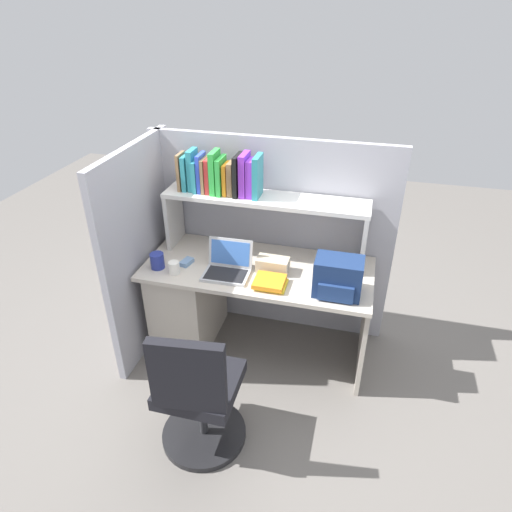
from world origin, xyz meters
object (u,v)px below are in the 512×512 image
laptop (228,267)px  tissue_box (273,265)px  paper_cup (174,268)px  snack_canister (157,261)px  computer_mouse (187,262)px  office_chair (198,398)px  backpack (338,278)px

laptop → tissue_box: bearing=18.8°
paper_cup → tissue_box: size_ratio=0.39×
paper_cup → snack_canister: bearing=166.2°
computer_mouse → office_chair: 1.00m
office_chair → laptop: bearing=-91.9°
backpack → laptop: bearing=175.6°
tissue_box → office_chair: (-0.22, -0.91, -0.39)m
snack_canister → laptop: bearing=6.8°
paper_cup → snack_canister: size_ratio=0.77×
laptop → office_chair: bearing=-85.1°
tissue_box → paper_cup: bearing=-162.4°
computer_mouse → paper_cup: 0.14m
backpack → paper_cup: size_ratio=3.50×
laptop → backpack: (0.75, -0.06, 0.07)m
paper_cup → snack_canister: snack_canister is taller
backpack → computer_mouse: size_ratio=2.88×
backpack → paper_cup: backpack is taller
backpack → snack_canister: 1.24m
laptop → paper_cup: laptop is taller
laptop → computer_mouse: bearing=173.4°
laptop → snack_canister: bearing=-173.2°
laptop → office_chair: 0.90m
laptop → tissue_box: laptop is taller
laptop → office_chair: size_ratio=0.34×
snack_canister → backpack: bearing=0.1°
laptop → office_chair: laptop is taller
tissue_box → office_chair: 1.02m
backpack → tissue_box: backpack is taller
computer_mouse → office_chair: bearing=-52.3°
laptop → paper_cup: 0.37m
computer_mouse → tissue_box: size_ratio=0.47×
tissue_box → snack_canister: 0.80m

